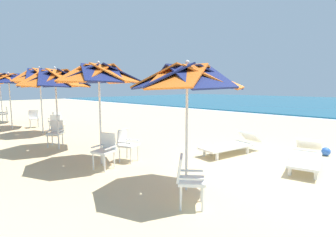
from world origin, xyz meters
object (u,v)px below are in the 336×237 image
sun_lounger_0 (306,156)px  sun_lounger_1 (231,145)px  plastic_chair_1 (105,148)px  plastic_chair_7 (4,113)px  plastic_chair_0 (187,178)px  plastic_chair_2 (127,143)px  beach_umbrella_3 (40,77)px  beach_umbrella_4 (9,79)px  plastic_chair_6 (34,117)px  beach_umbrella_2 (55,79)px  plastic_chair_5 (57,124)px  plastic_chair_3 (56,132)px  plastic_chair_4 (56,120)px  beach_ball (326,152)px  beach_umbrella_1 (99,75)px  beach_umbrella_0 (187,79)px

sun_lounger_0 → sun_lounger_1: bearing=-175.4°
plastic_chair_1 → plastic_chair_7: (-11.38, 0.36, 0.00)m
plastic_chair_0 → plastic_chair_2: bearing=163.8°
sun_lounger_1 → beach_umbrella_3: bearing=-159.0°
beach_umbrella_4 → plastic_chair_0: bearing=-0.6°
plastic_chair_6 → plastic_chair_7: 3.36m
beach_umbrella_2 → plastic_chair_5: beach_umbrella_2 is taller
plastic_chair_3 → beach_umbrella_3: size_ratio=0.31×
plastic_chair_7 → beach_umbrella_3: bearing=2.0°
plastic_chair_5 → sun_lounger_0: size_ratio=0.39×
sun_lounger_0 → plastic_chair_4: bearing=-167.3°
plastic_chair_0 → plastic_chair_2: (-2.86, 0.83, 0.00)m
plastic_chair_3 → beach_umbrella_3: (-2.61, 0.47, 1.92)m
beach_umbrella_2 → plastic_chair_3: beach_umbrella_2 is taller
plastic_chair_3 → sun_lounger_1: (4.75, 3.30, -0.22)m
beach_umbrella_4 → beach_ball: 13.19m
plastic_chair_1 → plastic_chair_2: (-0.13, 0.73, 0.00)m
beach_umbrella_2 → plastic_chair_0: bearing=-0.7°
beach_umbrella_1 → plastic_chair_7: bearing=178.7°
plastic_chair_3 → beach_umbrella_2: bearing=-13.0°
beach_umbrella_1 → plastic_chair_1: bearing=-16.3°
plastic_chair_3 → beach_umbrella_0: bearing=3.2°
plastic_chair_0 → plastic_chair_5: (-7.87, 0.97, 0.00)m
beach_umbrella_3 → beach_umbrella_4: (-2.51, -0.54, -0.07)m
plastic_chair_7 → sun_lounger_1: (12.85, 3.01, -0.22)m
plastic_chair_7 → plastic_chair_6: bearing=8.9°
plastic_chair_1 → beach_umbrella_4: beach_umbrella_4 is taller
plastic_chair_1 → sun_lounger_1: (1.48, 3.38, -0.22)m
plastic_chair_3 → sun_lounger_1: size_ratio=0.39×
beach_umbrella_2 → plastic_chair_3: 1.81m
beach_umbrella_2 → plastic_chair_6: (-5.31, 0.93, -1.73)m
plastic_chair_0 → plastic_chair_4: bearing=171.2°
beach_umbrella_3 → plastic_chair_4: bearing=125.1°
plastic_chair_5 → beach_umbrella_0: bearing=-3.6°
plastic_chair_2 → beach_umbrella_3: beach_umbrella_3 is taller
beach_umbrella_0 → plastic_chair_0: bearing=-47.7°
beach_umbrella_1 → plastic_chair_4: 6.39m
sun_lounger_0 → plastic_chair_7: bearing=-167.9°
beach_umbrella_1 → plastic_chair_5: 5.13m
beach_umbrella_1 → plastic_chair_4: size_ratio=3.05×
beach_umbrella_4 → plastic_chair_7: (-2.98, 0.35, -1.86)m
plastic_chair_5 → sun_lounger_1: (6.62, 2.52, -0.22)m
plastic_chair_1 → beach_umbrella_2: (-2.75, -0.04, 1.73)m
beach_umbrella_0 → beach_umbrella_2: bearing=-175.1°
plastic_chair_3 → sun_lounger_0: size_ratio=0.39×
beach_ball → plastic_chair_6: bearing=-159.9°
beach_umbrella_2 → sun_lounger_1: size_ratio=1.18×
plastic_chair_1 → plastic_chair_4: (-6.41, 1.31, 0.00)m
plastic_chair_7 → plastic_chair_1: bearing=-1.8°
plastic_chair_2 → sun_lounger_1: plastic_chair_2 is taller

